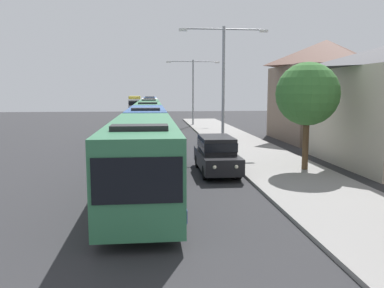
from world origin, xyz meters
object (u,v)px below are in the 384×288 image
bus_fourth_in_line (149,110)px  bus_rear (150,107)px  bus_tail_end (150,104)px  streetlamp_far (193,85)px  white_suv (216,153)px  bus_second_in_line (147,127)px  streetlamp_mid (223,75)px  bus_lead (143,155)px  roadside_tree (307,94)px  box_truck_oncoming (135,103)px  bus_middle (148,116)px

bus_fourth_in_line → bus_rear: same height
bus_tail_end → streetlamp_far: bearing=-79.9°
bus_fourth_in_line → white_suv: bearing=-83.6°
streetlamp_far → bus_second_in_line: bearing=-104.9°
bus_tail_end → white_suv: (3.70, -58.72, -0.66)m
white_suv → streetlamp_mid: (1.70, 7.61, 4.34)m
bus_fourth_in_line → white_suv: 33.31m
bus_fourth_in_line → streetlamp_far: (5.40, -4.83, 3.33)m
bus_lead → bus_second_in_line: (0.00, 12.38, 0.00)m
roadside_tree → bus_second_in_line: bearing=135.3°
bus_second_in_line → streetlamp_far: 21.22m
streetlamp_mid → streetlamp_far: size_ratio=1.09×
bus_second_in_line → bus_fourth_in_line: same height
bus_rear → streetlamp_far: (5.40, -17.15, 3.32)m
bus_fourth_in_line → streetlamp_mid: streetlamp_mid is taller
bus_fourth_in_line → bus_tail_end: 25.62m
box_truck_oncoming → roadside_tree: bearing=-79.9°
bus_second_in_line → bus_middle: same height
bus_lead → white_suv: 5.77m
bus_tail_end → streetlamp_mid: (5.40, -51.11, 3.68)m
white_suv → roadside_tree: (4.67, -0.27, 3.04)m
bus_rear → box_truck_oncoming: bearing=99.4°
white_suv → streetlamp_far: size_ratio=0.65×
bus_middle → white_suv: (3.70, -20.35, -0.66)m
bus_rear → box_truck_oncoming: 20.31m
bus_second_in_line → bus_rear: (0.00, 37.40, 0.00)m
bus_fourth_in_line → bus_second_in_line: bearing=-90.0°
bus_fourth_in_line → roadside_tree: bearing=-75.9°
bus_second_in_line → roadside_tree: 12.01m
bus_second_in_line → streetlamp_far: bearing=75.1°
bus_middle → bus_lead: bearing=-90.0°
streetlamp_mid → box_truck_oncoming: bearing=98.6°
bus_second_in_line → bus_middle: (0.00, 12.35, 0.00)m
bus_fourth_in_line → box_truck_oncoming: bearing=95.8°
bus_middle → box_truck_oncoming: bearing=94.2°
streetlamp_mid → roadside_tree: (2.97, -7.88, -1.30)m
white_suv → bus_fourth_in_line: bearing=96.4°
box_truck_oncoming → white_suv: bearing=-83.9°
bus_lead → bus_second_in_line: bearing=90.0°
box_truck_oncoming → bus_fourth_in_line: bearing=-84.2°
bus_fourth_in_line → bus_tail_end: bearing=90.0°
white_suv → streetlamp_mid: size_ratio=0.60×
box_truck_oncoming → roadside_tree: roadside_tree is taller
bus_second_in_line → white_suv: bus_second_in_line is taller
bus_lead → streetlamp_far: 33.25m
bus_fourth_in_line → roadside_tree: 34.48m
bus_second_in_line → streetlamp_mid: streetlamp_mid is taller
bus_second_in_line → bus_rear: bearing=90.0°
box_truck_oncoming → bus_lead: bearing=-87.3°
white_suv → streetlamp_mid: bearing=77.4°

